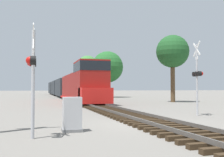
# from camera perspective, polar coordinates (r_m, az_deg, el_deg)

# --- Properties ---
(ground_plane) EXTENTS (400.00, 400.00, 0.00)m
(ground_plane) POSITION_cam_1_polar(r_m,az_deg,el_deg) (12.79, 8.67, -9.74)
(ground_plane) COLOR slate
(rail_track_bed) EXTENTS (2.60, 160.00, 0.31)m
(rail_track_bed) POSITION_cam_1_polar(r_m,az_deg,el_deg) (12.78, 8.66, -9.14)
(rail_track_bed) COLOR #382819
(rail_track_bed) RESTS_ON ground
(freight_train) EXTENTS (2.96, 63.06, 4.43)m
(freight_train) POSITION_cam_1_polar(r_m,az_deg,el_deg) (53.07, -10.55, -1.96)
(freight_train) COLOR maroon
(freight_train) RESTS_ON ground
(crossing_signal_near) EXTENTS (0.33, 1.00, 3.84)m
(crossing_signal_near) POSITION_cam_1_polar(r_m,az_deg,el_deg) (9.27, -16.94, 1.99)
(crossing_signal_near) COLOR #B7B7BC
(crossing_signal_near) RESTS_ON ground
(crossing_signal_far) EXTENTS (0.43, 1.01, 4.62)m
(crossing_signal_far) POSITION_cam_1_polar(r_m,az_deg,el_deg) (17.21, 18.08, 0.79)
(crossing_signal_far) COLOR #B7B7BC
(crossing_signal_far) RESTS_ON ground
(relay_cabinet) EXTENTS (0.77, 0.65, 1.35)m
(relay_cabinet) POSITION_cam_1_polar(r_m,az_deg,el_deg) (10.48, -8.69, -7.77)
(relay_cabinet) COLOR slate
(relay_cabinet) RESTS_ON ground
(tree_far_right) EXTENTS (4.08, 4.08, 8.35)m
(tree_far_right) POSITION_cam_1_polar(r_m,az_deg,el_deg) (33.65, 13.04, 5.64)
(tree_far_right) COLOR brown
(tree_far_right) RESTS_ON ground
(tree_mid_background) EXTENTS (5.99, 5.99, 8.79)m
(tree_mid_background) POSITION_cam_1_polar(r_m,az_deg,el_deg) (50.04, -1.00, 2.51)
(tree_mid_background) COLOR brown
(tree_mid_background) RESTS_ON ground
(tree_deep_background) EXTENTS (5.36, 5.36, 9.79)m
(tree_deep_background) POSITION_cam_1_polar(r_m,az_deg,el_deg) (64.92, -5.34, 2.61)
(tree_deep_background) COLOR #473521
(tree_deep_background) RESTS_ON ground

